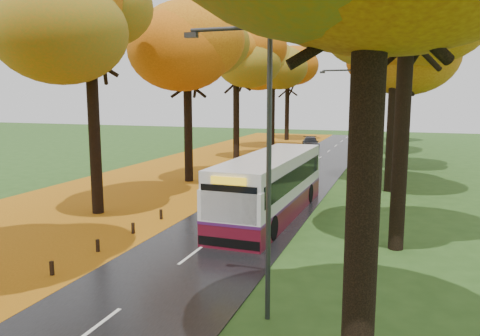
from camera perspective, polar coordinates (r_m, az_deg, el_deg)
The scene contains 13 objects.
road at distance 30.43m, azimuth 4.40°, elevation -2.83°, with size 6.50×90.00×0.04m, color black.
centre_line at distance 30.42m, azimuth 4.41°, elevation -2.79°, with size 0.12×90.00×0.01m, color silver.
leaf_verge at distance 33.79m, azimuth -10.54°, elevation -1.80°, with size 12.00×90.00×0.02m, color #83450B.
leaf_drift at distance 31.31m, azimuth -1.01°, elevation -2.43°, with size 0.90×90.00×0.01m, color #C27D13.
trees_left at distance 34.37m, azimuth -6.53°, elevation 14.42°, with size 9.20×74.00×13.88m.
trees_right at distance 30.96m, azimuth 19.03°, elevation 14.91°, with size 9.30×74.20×13.96m.
streetlamp_near at distance 12.45m, azimuth 2.43°, elevation 2.09°, with size 2.45×0.18×8.00m.
streetlamp_mid at distance 34.06m, azimuth 13.13°, elevation 6.18°, with size 2.45×0.18×8.00m.
streetlamp_far at distance 55.98m, azimuth 15.52°, elevation 7.06°, with size 2.45×0.18×8.00m.
bus at distance 23.97m, azimuth 3.79°, elevation -1.97°, with size 2.98×11.94×3.13m.
car_white at distance 34.45m, azimuth 2.20°, elevation -0.26°, with size 1.59×3.95×1.34m, color silver.
car_silver at distance 44.77m, azimuth 6.40°, elevation 1.85°, with size 1.50×4.29×1.41m, color #A8AAB0.
car_dark at distance 54.81m, azimuth 8.60°, elevation 3.04°, with size 1.86×4.57×1.32m, color black.
Camera 1 is at (7.47, -3.85, 6.18)m, focal length 35.00 mm.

